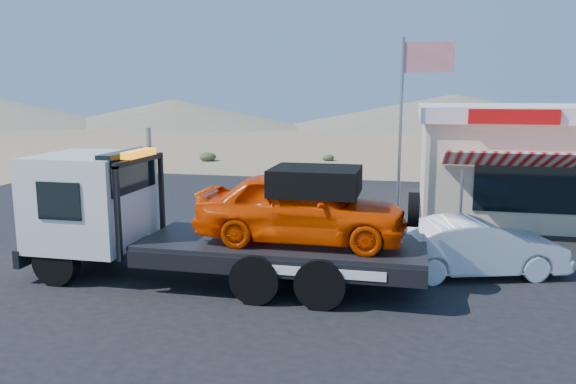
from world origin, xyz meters
name	(u,v)px	position (x,y,z in m)	size (l,w,h in m)	color
ground	(207,264)	(0.00, 0.00, 0.00)	(120.00, 120.00, 0.00)	#8B6F4F
asphalt_lot	(305,239)	(2.00, 3.00, 0.01)	(32.00, 24.00, 0.02)	black
tow_truck	(212,213)	(0.60, -1.20, 1.64)	(9.11, 2.70, 3.04)	black
white_sedan	(475,247)	(6.65, 0.55, 0.71)	(1.46, 4.20, 1.38)	silver
jerky_store	(563,159)	(10.50, 8.97, 1.99)	(10.40, 9.97, 3.90)	beige
flagpole	(409,113)	(4.93, 4.50, 3.76)	(1.55, 0.10, 6.00)	#99999E
distant_hills	(290,113)	(-9.77, 55.14, 1.89)	(126.00, 48.00, 4.20)	#726B59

